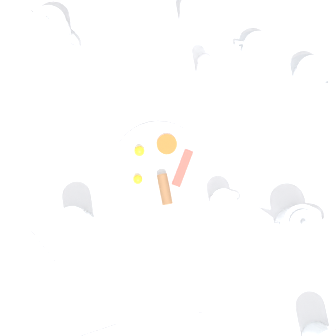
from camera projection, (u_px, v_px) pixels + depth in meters
ground_plane at (168, 196)px, 2.10m from camera, size 8.00×8.00×0.00m
table at (168, 173)px, 1.41m from camera, size 1.05×1.17×0.77m
breakfast_plate at (159, 168)px, 1.33m from camera, size 0.27×0.27×0.04m
teapot_near at (299, 225)px, 1.26m from camera, size 0.19×0.10×0.13m
teapot_far at (53, 31)px, 1.35m from camera, size 0.17×0.11×0.13m
teacup_with_saucer_left at (311, 75)px, 1.36m from camera, size 0.14×0.14×0.06m
teacup_with_saucer_right at (258, 51)px, 1.37m from camera, size 0.14×0.14×0.06m
water_glass_short at (195, 15)px, 1.36m from camera, size 0.08×0.08×0.10m
wine_glass_spare at (77, 224)px, 1.26m from camera, size 0.08×0.08×0.12m
creamer_jug at (224, 202)px, 1.29m from camera, size 0.09×0.07×0.07m
pepper_grinder at (205, 65)px, 1.33m from camera, size 0.04×0.04×0.12m
napkin_folded at (34, 257)px, 1.30m from camera, size 0.14×0.15×0.01m
fork_by_plate at (76, 139)px, 1.35m from camera, size 0.18×0.08×0.00m
fork_spare at (149, 78)px, 1.38m from camera, size 0.15×0.10×0.00m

